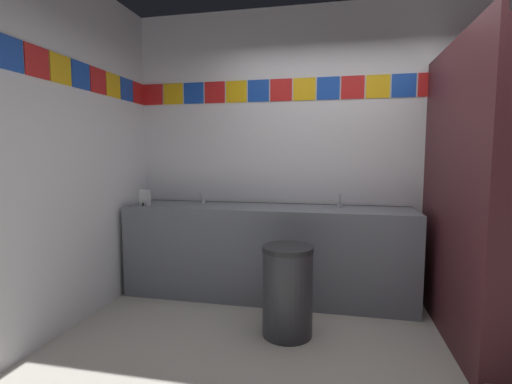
% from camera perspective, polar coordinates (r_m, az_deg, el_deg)
% --- Properties ---
extents(ground_plane, '(9.79, 9.79, 0.00)m').
position_cam_1_polar(ground_plane, '(2.71, 14.89, -25.56)').
color(ground_plane, '#B2ADA3').
extents(wall_back, '(4.45, 0.09, 2.86)m').
position_cam_1_polar(wall_back, '(3.86, 14.33, 6.12)').
color(wall_back, silver).
rests_on(wall_back, ground_plane).
extents(wall_side, '(0.09, 3.00, 2.86)m').
position_cam_1_polar(wall_side, '(3.14, -30.56, 5.65)').
color(wall_side, silver).
rests_on(wall_side, ground_plane).
extents(vanity_counter, '(2.76, 0.59, 0.90)m').
position_cam_1_polar(vanity_counter, '(3.70, 1.64, -9.03)').
color(vanity_counter, slate).
rests_on(vanity_counter, ground_plane).
extents(faucet_left, '(0.04, 0.10, 0.14)m').
position_cam_1_polar(faucet_left, '(3.87, -8.21, -0.99)').
color(faucet_left, silver).
rests_on(faucet_left, vanity_counter).
extents(faucet_right, '(0.04, 0.10, 0.14)m').
position_cam_1_polar(faucet_right, '(3.63, 12.70, -1.51)').
color(faucet_right, silver).
rests_on(faucet_right, vanity_counter).
extents(soap_dispenser, '(0.09, 0.09, 0.16)m').
position_cam_1_polar(soap_dispenser, '(3.83, -16.63, -0.84)').
color(soap_dispenser, '#B7BABF').
rests_on(soap_dispenser, vanity_counter).
extents(stall_divider, '(0.92, 1.57, 2.23)m').
position_cam_1_polar(stall_divider, '(2.95, 31.82, -0.58)').
color(stall_divider, '#471E23').
rests_on(stall_divider, ground_plane).
extents(toilet, '(0.39, 0.49, 0.74)m').
position_cam_1_polar(toilet, '(3.86, 33.98, -11.70)').
color(toilet, white).
rests_on(toilet, ground_plane).
extents(trash_bin, '(0.39, 0.39, 0.70)m').
position_cam_1_polar(trash_bin, '(2.98, 4.85, -14.82)').
color(trash_bin, '#333338').
rests_on(trash_bin, ground_plane).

